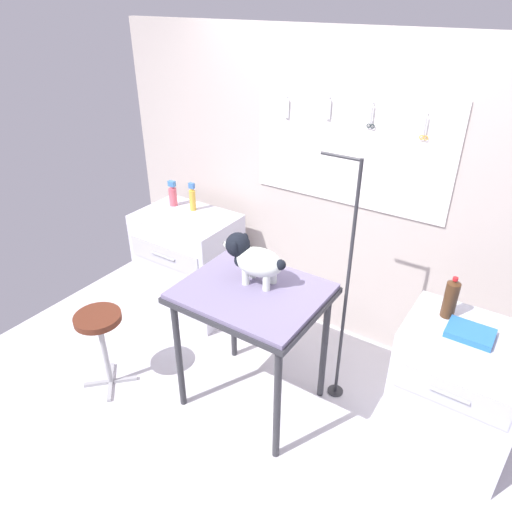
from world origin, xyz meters
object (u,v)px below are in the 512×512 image
dog (253,258)px  grooming_arm (344,299)px  counter_left (189,262)px  spray_bottle_short (173,195)px  grooming_table (252,303)px  stool (100,330)px  soda_bottle (451,298)px  cabinet_right (455,390)px

dog → grooming_arm: bearing=31.7°
counter_left → spray_bottle_short: (-0.22, 0.10, 0.54)m
grooming_table → stool: 1.09m
grooming_table → soda_bottle: soda_bottle is taller
dog → stool: size_ratio=0.70×
counter_left → spray_bottle_short: 0.59m
counter_left → cabinet_right: counter_left is taller
grooming_arm → dog: grooming_arm is taller
cabinet_right → soda_bottle: (-0.15, 0.08, 0.55)m
grooming_table → soda_bottle: 1.14m
spray_bottle_short → soda_bottle: size_ratio=0.84×
grooming_arm → spray_bottle_short: (-1.75, 0.35, 0.18)m
grooming_arm → soda_bottle: size_ratio=6.63×
cabinet_right → stool: size_ratio=1.43×
counter_left → soda_bottle: soda_bottle is taller
dog → stool: (-0.89, -0.53, -0.59)m
cabinet_right → grooming_arm: bearing=179.6°
counter_left → stool: (0.14, -1.08, 0.04)m
stool → spray_bottle_short: size_ratio=2.82×
stool → soda_bottle: bearing=24.5°
spray_bottle_short → counter_left: bearing=-25.2°
grooming_arm → cabinet_right: grooming_arm is taller
dog → soda_bottle: (1.08, 0.37, -0.09)m
dog → spray_bottle_short: (-1.26, 0.65, -0.10)m
grooming_table → dog: bearing=121.0°
counter_left → grooming_table: bearing=-30.0°
stool → spray_bottle_short: bearing=107.1°
grooming_table → stool: grooming_table is taller
grooming_arm → dog: size_ratio=4.02×
grooming_table → counter_left: grooming_table is taller
cabinet_right → spray_bottle_short: 2.58m
grooming_arm → stool: grooming_arm is taller
counter_left → cabinet_right: bearing=-6.3°
grooming_arm → soda_bottle: bearing=6.8°
spray_bottle_short → grooming_table: bearing=-29.2°
dog → spray_bottle_short: size_ratio=1.96×
cabinet_right → dog: bearing=-166.5°
counter_left → stool: 1.09m
grooming_arm → spray_bottle_short: bearing=168.7°
cabinet_right → stool: bearing=-158.9°
soda_bottle → grooming_table: bearing=-156.6°
cabinet_right → soda_bottle: soda_bottle is taller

